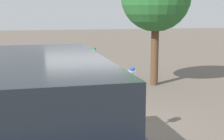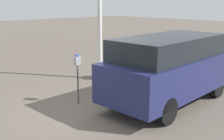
{
  "view_description": "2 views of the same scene",
  "coord_description": "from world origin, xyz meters",
  "px_view_note": "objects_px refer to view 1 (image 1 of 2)",
  "views": [
    {
      "loc": [
        7.18,
        -1.31,
        2.76
      ],
      "look_at": [
        -0.15,
        0.2,
        1.43
      ],
      "focal_mm": 55.0,
      "sensor_mm": 36.0,
      "label": 1
    },
    {
      "loc": [
        -4.68,
        -6.13,
        3.07
      ],
      "look_at": [
        0.77,
        -0.4,
        1.14
      ],
      "focal_mm": 45.0,
      "sensor_mm": 36.0,
      "label": 2
    }
  ],
  "objects_px": {
    "parking_meter_far": "(95,56)",
    "parked_van": "(44,124)",
    "parking_meter_near": "(132,86)",
    "fire_hydrant": "(97,68)"
  },
  "relations": [
    {
      "from": "parking_meter_far",
      "to": "parked_van",
      "type": "xyz_separation_m",
      "value": [
        8.25,
        -2.02,
        0.18
      ]
    },
    {
      "from": "parking_meter_near",
      "to": "parked_van",
      "type": "height_order",
      "value": "parked_van"
    },
    {
      "from": "parking_meter_far",
      "to": "parked_van",
      "type": "distance_m",
      "value": 8.49
    },
    {
      "from": "parking_meter_near",
      "to": "parking_meter_far",
      "type": "distance_m",
      "value": 6.14
    },
    {
      "from": "parking_meter_near",
      "to": "parking_meter_far",
      "type": "relative_size",
      "value": 1.2
    },
    {
      "from": "parking_meter_far",
      "to": "parked_van",
      "type": "height_order",
      "value": "parked_van"
    },
    {
      "from": "parked_van",
      "to": "fire_hydrant",
      "type": "height_order",
      "value": "parked_van"
    },
    {
      "from": "parked_van",
      "to": "fire_hydrant",
      "type": "relative_size",
      "value": 6.11
    },
    {
      "from": "parking_meter_far",
      "to": "fire_hydrant",
      "type": "bearing_deg",
      "value": 152.6
    },
    {
      "from": "parking_meter_near",
      "to": "fire_hydrant",
      "type": "bearing_deg",
      "value": 168.23
    }
  ]
}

